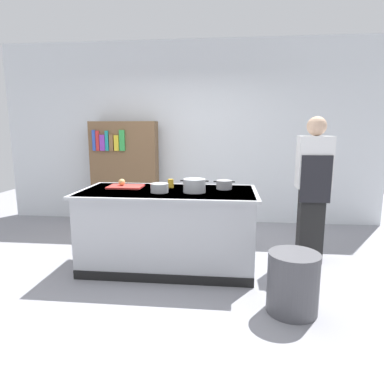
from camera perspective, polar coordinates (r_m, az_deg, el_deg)
name	(u,v)px	position (r m, az deg, el deg)	size (l,w,h in m)	color
ground_plane	(169,266)	(4.06, -3.90, -12.33)	(10.00, 10.00, 0.00)	gray
back_wall	(189,134)	(5.82, -0.47, 9.80)	(6.40, 0.12, 3.00)	silver
counter_island	(168,228)	(3.90, -3.99, -6.03)	(1.98, 0.98, 0.90)	#B7BABF
cutting_board	(126,187)	(4.06, -11.11, 0.88)	(0.40, 0.28, 0.02)	red
onion	(122,182)	(4.09, -11.74, 1.64)	(0.08, 0.08, 0.08)	tan
stock_pot	(194,186)	(3.68, 0.40, 1.09)	(0.31, 0.24, 0.15)	#B7BABF
sauce_pan	(224,185)	(3.89, 5.44, 1.23)	(0.24, 0.18, 0.10)	#99999E
mixing_bowl	(159,188)	(3.69, -5.50, 0.69)	(0.19, 0.19, 0.10)	#B7BABF
juice_cup	(171,183)	(3.98, -3.53, 1.45)	(0.07, 0.07, 0.10)	yellow
trash_bin	(293,283)	(3.16, 16.62, -14.42)	(0.44, 0.44, 0.54)	#4C4C51
person_chef	(313,187)	(4.19, 19.67, 0.83)	(0.38, 0.25, 1.72)	black
bookshelf	(125,173)	(5.79, -11.24, 3.18)	(1.10, 0.31, 1.70)	brown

